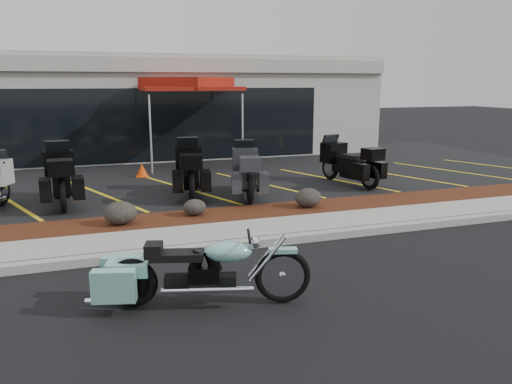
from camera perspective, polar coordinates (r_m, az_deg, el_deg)
name	(u,v)px	position (r m, az deg, el deg)	size (l,w,h in m)	color
ground	(254,264)	(8.50, -0.18, -8.28)	(90.00, 90.00, 0.00)	black
curb	(239,244)	(9.28, -1.97, -5.98)	(24.00, 0.25, 0.15)	gray
sidewalk	(229,234)	(9.92, -3.15, -4.77)	(24.00, 1.20, 0.15)	gray
mulch_bed	(214,218)	(11.03, -4.84, -2.98)	(24.00, 1.20, 0.16)	#38180C
upper_lot	(173,176)	(16.20, -9.49, 1.85)	(26.00, 9.60, 0.15)	black
dealership_building	(147,106)	(22.17, -12.39, 9.58)	(18.00, 8.16, 4.00)	#A7A097
boulder_left	(121,213)	(10.55, -15.23, -2.32)	(0.67, 0.56, 0.47)	black
boulder_mid	(194,207)	(10.96, -7.05, -1.74)	(0.50, 0.42, 0.36)	black
boulder_right	(308,198)	(11.65, 5.99, -0.65)	(0.63, 0.52, 0.44)	black
hero_cruiser	(283,268)	(6.93, 3.07, -8.69)	(2.91, 0.74, 1.02)	#7DC3B8
touring_black_front	(59,169)	(13.54, -21.56, 2.50)	(2.47, 0.94, 1.44)	black
touring_black_mid	(188,163)	(13.73, -7.76, 3.34)	(2.44, 0.93, 1.42)	black
touring_grey	(244,165)	(13.46, -1.34, 3.15)	(2.35, 0.90, 1.37)	#303035
touring_black_rear	(330,157)	(15.02, 8.51, 3.96)	(2.32, 0.89, 1.35)	black
traffic_cone	(142,170)	(15.79, -12.90, 2.45)	(0.37, 0.37, 0.40)	#E53E07
popup_canopy	(187,85)	(17.75, -7.84, 11.97)	(3.70, 3.70, 3.02)	silver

